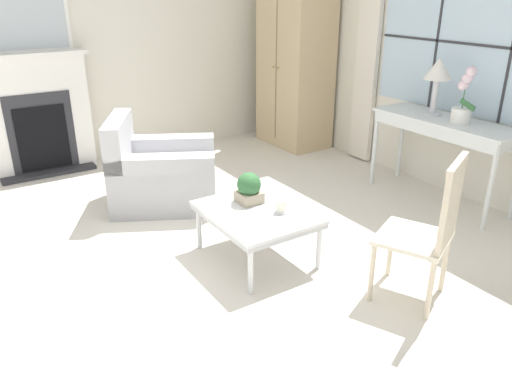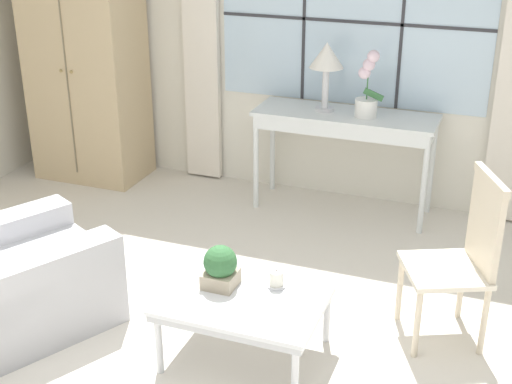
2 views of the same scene
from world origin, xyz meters
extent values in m
plane|color=silver|center=(0.00, 0.00, 0.00)|extent=(14.00, 14.00, 0.00)
cube|color=silver|center=(0.00, 3.03, 1.40)|extent=(7.20, 0.06, 2.80)
cube|color=silver|center=(0.00, 3.00, 1.47)|extent=(2.16, 0.01, 1.31)
cube|color=#2D2D33|center=(-0.39, 2.99, 1.47)|extent=(0.02, 0.02, 1.31)
cube|color=#2D2D33|center=(0.39, 2.99, 1.47)|extent=(0.02, 0.02, 1.31)
cube|color=#2D2D33|center=(0.00, 2.99, 1.47)|extent=(2.16, 0.02, 0.02)
cube|color=silver|center=(-1.28, 2.95, 1.16)|extent=(0.31, 0.06, 2.27)
cube|color=silver|center=(-3.03, 0.60, 1.40)|extent=(0.06, 7.20, 2.80)
cube|color=#2D2D33|center=(-2.83, -0.36, 0.02)|extent=(0.34, 1.00, 0.04)
cube|color=white|center=(-2.91, -0.36, 0.64)|extent=(0.18, 1.11, 1.28)
cube|color=white|center=(-2.88, -0.36, 1.30)|extent=(0.24, 1.19, 0.04)
cube|color=black|center=(-2.81, -0.36, 0.41)|extent=(0.02, 0.53, 0.70)
cube|color=#2D2D33|center=(-2.82, -0.36, 0.47)|extent=(0.01, 0.69, 0.86)
cube|color=white|center=(-2.98, -0.36, 1.71)|extent=(0.04, 0.99, 0.82)
cube|color=silver|center=(-2.96, -0.36, 1.71)|extent=(0.01, 0.91, 0.74)
cube|color=tan|center=(-2.24, 2.66, 1.03)|extent=(0.92, 0.58, 2.05)
cube|color=#74644C|center=(-2.24, 2.37, 0.98)|extent=(0.01, 0.01, 1.72)
sphere|color=#997F4C|center=(-2.29, 2.36, 1.03)|extent=(0.03, 0.03, 0.03)
sphere|color=#997F4C|center=(-2.19, 2.36, 1.03)|extent=(0.03, 0.03, 0.03)
cube|color=silver|center=(0.05, 2.70, 0.80)|extent=(1.42, 0.48, 0.03)
cube|color=silver|center=(0.05, 2.70, 0.74)|extent=(1.36, 0.46, 0.10)
cylinder|color=silver|center=(-0.61, 2.50, 0.39)|extent=(0.04, 0.04, 0.79)
cylinder|color=silver|center=(0.72, 2.50, 0.39)|extent=(0.04, 0.04, 0.79)
cylinder|color=silver|center=(-0.61, 2.90, 0.39)|extent=(0.04, 0.04, 0.79)
cylinder|color=silver|center=(-0.12, 2.71, 0.83)|extent=(0.15, 0.15, 0.02)
cylinder|color=silver|center=(-0.12, 2.71, 1.00)|extent=(0.05, 0.05, 0.32)
cone|color=white|center=(-0.12, 2.71, 1.26)|extent=(0.26, 0.26, 0.19)
cylinder|color=white|center=(0.22, 2.67, 0.89)|extent=(0.17, 0.17, 0.14)
cylinder|color=#336638|center=(0.22, 2.67, 1.14)|extent=(0.01, 0.01, 0.36)
cube|color=#336638|center=(0.27, 2.67, 1.00)|extent=(0.16, 0.02, 0.09)
sphere|color=silver|center=(0.19, 2.68, 1.15)|extent=(0.09, 0.09, 0.09)
sphere|color=silver|center=(0.22, 2.68, 1.22)|extent=(0.09, 0.09, 0.09)
sphere|color=silver|center=(0.25, 2.68, 1.28)|extent=(0.09, 0.09, 0.09)
cube|color=#B2B2B7|center=(-1.33, 0.43, 0.22)|extent=(1.16, 1.23, 0.44)
cube|color=#B2B2B7|center=(-1.51, 0.08, 0.65)|extent=(0.79, 0.52, 0.41)
cube|color=#B2B2B7|center=(-1.60, 0.58, 0.29)|extent=(0.62, 0.94, 0.58)
cube|color=#B2B2B7|center=(-1.06, 0.29, 0.29)|extent=(0.62, 0.94, 0.58)
cube|color=beige|center=(1.03, 1.17, 0.44)|extent=(0.58, 0.58, 0.03)
cube|color=beige|center=(1.21, 1.26, 0.72)|extent=(0.20, 0.38, 0.51)
cube|color=beige|center=(1.21, 1.26, 0.99)|extent=(0.22, 0.41, 0.05)
cylinder|color=beige|center=(0.94, 0.92, 0.21)|extent=(0.04, 0.04, 0.43)
cylinder|color=beige|center=(0.78, 1.27, 0.21)|extent=(0.04, 0.04, 0.43)
cylinder|color=beige|center=(1.28, 1.08, 0.21)|extent=(0.04, 0.04, 0.43)
cylinder|color=beige|center=(1.13, 1.43, 0.21)|extent=(0.04, 0.04, 0.43)
cube|color=silver|center=(0.05, 0.59, 0.39)|extent=(0.87, 0.70, 0.03)
cube|color=#B1B3B8|center=(0.05, 0.59, 0.36)|extent=(0.85, 0.69, 0.04)
cylinder|color=silver|center=(-0.34, 0.29, 0.19)|extent=(0.04, 0.04, 0.38)
cylinder|color=silver|center=(0.43, 0.29, 0.19)|extent=(0.04, 0.04, 0.38)
cylinder|color=silver|center=(-0.34, 0.89, 0.19)|extent=(0.04, 0.04, 0.38)
cylinder|color=silver|center=(0.43, 0.89, 0.19)|extent=(0.04, 0.04, 0.38)
cube|color=tan|center=(-0.12, 0.63, 0.45)|extent=(0.18, 0.18, 0.09)
sphere|color=#336638|center=(-0.12, 0.63, 0.56)|extent=(0.19, 0.19, 0.19)
cylinder|color=silver|center=(0.18, 0.73, 0.41)|extent=(0.11, 0.11, 0.01)
cylinder|color=white|center=(0.18, 0.73, 0.46)|extent=(0.08, 0.08, 0.08)
cylinder|color=black|center=(0.18, 0.73, 0.51)|extent=(0.00, 0.00, 0.01)
camera|label=1|loc=(2.90, -1.27, 1.99)|focal=35.00mm
camera|label=2|loc=(1.27, -2.50, 2.47)|focal=50.00mm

